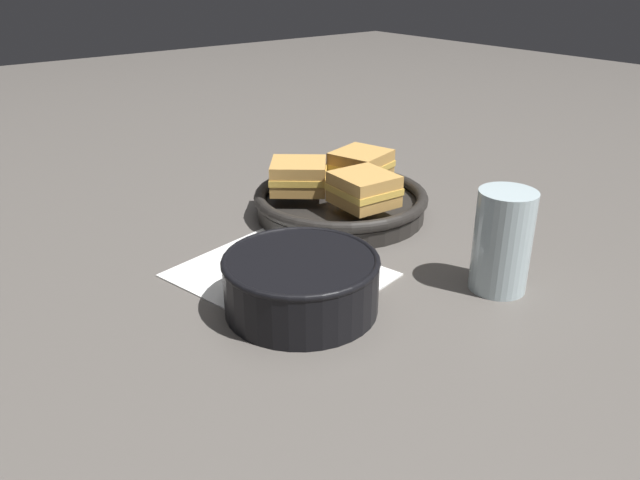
% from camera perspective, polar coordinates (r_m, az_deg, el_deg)
% --- Properties ---
extents(ground_plane, '(4.00, 4.00, 0.00)m').
position_cam_1_polar(ground_plane, '(0.83, -1.87, -2.38)').
color(ground_plane, '#56514C').
extents(napkin, '(0.28, 0.25, 0.00)m').
position_cam_1_polar(napkin, '(0.80, -3.70, -3.15)').
color(napkin, white).
rests_on(napkin, ground_plane).
extents(soup_bowl, '(0.18, 0.18, 0.07)m').
position_cam_1_polar(soup_bowl, '(0.71, -1.74, -3.66)').
color(soup_bowl, black).
rests_on(soup_bowl, ground_plane).
extents(spoon, '(0.15, 0.05, 0.01)m').
position_cam_1_polar(spoon, '(0.78, -0.62, -3.43)').
color(spoon, '#9E9EA3').
rests_on(spoon, napkin).
extents(skillet, '(0.29, 0.34, 0.04)m').
position_cam_1_polar(skillet, '(0.98, 1.93, 3.47)').
color(skillet, black).
rests_on(skillet, ground_plane).
extents(sandwich_near_left, '(0.09, 0.09, 0.05)m').
position_cam_1_polar(sandwich_near_left, '(0.91, 4.03, 4.67)').
color(sandwich_near_left, '#C18E47').
rests_on(sandwich_near_left, skillet).
extents(sandwich_near_right, '(0.10, 0.10, 0.05)m').
position_cam_1_polar(sandwich_near_right, '(1.02, 3.76, 6.85)').
color(sandwich_near_right, '#C18E47').
rests_on(sandwich_near_right, skillet).
extents(sandwich_far_left, '(0.12, 0.12, 0.05)m').
position_cam_1_polar(sandwich_far_left, '(0.96, -1.97, 5.87)').
color(sandwich_far_left, '#C18E47').
rests_on(sandwich_far_left, skillet).
extents(drinking_glass, '(0.07, 0.07, 0.13)m').
position_cam_1_polar(drinking_glass, '(0.78, 16.33, -0.11)').
color(drinking_glass, silver).
rests_on(drinking_glass, ground_plane).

